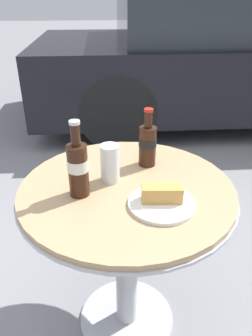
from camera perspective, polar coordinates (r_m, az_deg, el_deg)
name	(u,v)px	position (r m, az deg, el deg)	size (l,w,h in m)	color
ground_plane	(127,319)	(1.58, 0.11, -24.77)	(30.00, 30.00, 0.00)	gray
bistro_table	(127,226)	(1.20, 0.13, -9.99)	(0.74, 0.74, 0.69)	#B7B7BC
cola_bottle_left	(78,167)	(1.02, -8.37, 0.16)	(0.07, 0.07, 0.25)	#33190F
cola_bottle_right	(148,144)	(1.20, 3.78, 4.26)	(0.07, 0.07, 0.22)	#33190F
drinking_glass	(110,165)	(1.11, -2.80, 0.55)	(0.07, 0.07, 0.13)	#C68923
lunch_plate_near	(162,200)	(1.01, 6.25, -5.59)	(0.21, 0.21, 0.06)	white
parked_car	(228,58)	(3.79, 17.27, 17.82)	(4.03, 1.78, 1.31)	black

